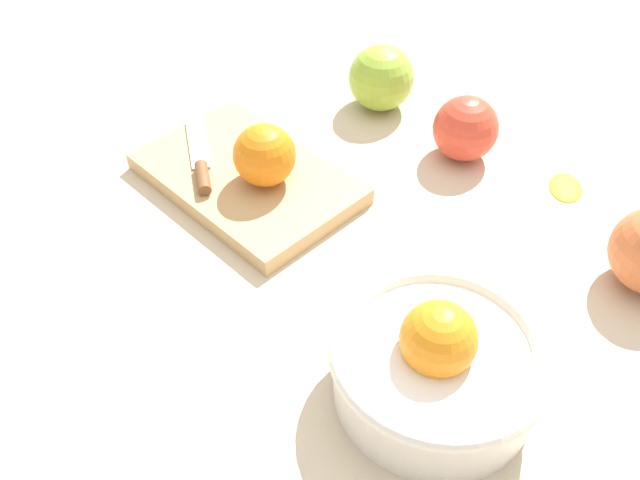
{
  "coord_description": "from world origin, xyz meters",
  "views": [
    {
      "loc": [
        -0.25,
        0.48,
        0.5
      ],
      "look_at": [
        0.02,
        0.09,
        0.04
      ],
      "focal_mm": 39.56,
      "sensor_mm": 36.0,
      "label": 1
    }
  ],
  "objects": [
    {
      "name": "cutting_board",
      "position": [
        0.16,
        0.04,
        0.01
      ],
      "size": [
        0.26,
        0.19,
        0.02
      ],
      "primitive_type": "cube",
      "rotation": [
        0.0,
        0.0,
        -0.19
      ],
      "color": "tan",
      "rests_on": "ground_plane"
    },
    {
      "name": "apple_front_center",
      "position": [
        -0.01,
        -0.15,
        0.04
      ],
      "size": [
        0.07,
        0.07,
        0.07
      ],
      "primitive_type": "sphere",
      "color": "#D6422D",
      "rests_on": "ground_plane"
    },
    {
      "name": "apple_front_right",
      "position": [
        0.12,
        -0.18,
        0.04
      ],
      "size": [
        0.08,
        0.08,
        0.08
      ],
      "primitive_type": "sphere",
      "color": "#8EB738",
      "rests_on": "ground_plane"
    },
    {
      "name": "knife",
      "position": [
        0.2,
        0.05,
        0.02
      ],
      "size": [
        0.13,
        0.12,
        0.01
      ],
      "color": "silver",
      "rests_on": "cutting_board"
    },
    {
      "name": "bowl",
      "position": [
        -0.14,
        0.16,
        0.04
      ],
      "size": [
        0.18,
        0.18,
        0.1
      ],
      "color": "white",
      "rests_on": "ground_plane"
    },
    {
      "name": "citrus_peel",
      "position": [
        -0.13,
        -0.16,
        0.0
      ],
      "size": [
        0.05,
        0.06,
        0.01
      ],
      "primitive_type": "ellipsoid",
      "rotation": [
        0.0,
        0.0,
        1.94
      ],
      "color": "orange",
      "rests_on": "ground_plane"
    },
    {
      "name": "ground_plane",
      "position": [
        0.0,
        0.0,
        0.0
      ],
      "size": [
        2.4,
        2.4,
        0.0
      ],
      "primitive_type": "plane",
      "color": "beige"
    },
    {
      "name": "orange_on_board",
      "position": [
        0.13,
        0.04,
        0.05
      ],
      "size": [
        0.07,
        0.07,
        0.07
      ],
      "primitive_type": "sphere",
      "color": "orange",
      "rests_on": "cutting_board"
    }
  ]
}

